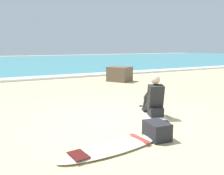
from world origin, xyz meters
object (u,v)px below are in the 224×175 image
object	(u,v)px
surfboard_spare_near	(113,147)
shoreline_rock	(120,74)
surfer_seated	(154,99)
surfboard_main	(153,114)
beach_bag	(157,130)

from	to	relation	value
surfboard_spare_near	shoreline_rock	distance (m)	7.80
surfer_seated	surfboard_spare_near	bearing A→B (deg)	-146.02
surfer_seated	surfboard_main	bearing A→B (deg)	59.91
shoreline_rock	beach_bag	bearing A→B (deg)	-114.23
surfer_seated	beach_bag	distance (m)	1.40
surfboard_main	shoreline_rock	xyz separation A→B (m)	(2.14, 5.42, 0.31)
surfboard_spare_near	beach_bag	distance (m)	0.93
surfboard_main	shoreline_rock	size ratio (longest dim) A/B	2.37
surfboard_main	surfboard_spare_near	bearing A→B (deg)	-144.11
surfboard_spare_near	shoreline_rock	world-z (taller)	shoreline_rock
surfboard_main	surfer_seated	size ratio (longest dim) A/B	2.51
surfboard_spare_near	shoreline_rock	bearing A→B (deg)	59.66
surfboard_main	surfboard_spare_near	world-z (taller)	same
surfboard_main	surfboard_spare_near	size ratio (longest dim) A/B	1.16
surfer_seated	beach_bag	xyz separation A→B (m)	(-0.79, -1.12, -0.28)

